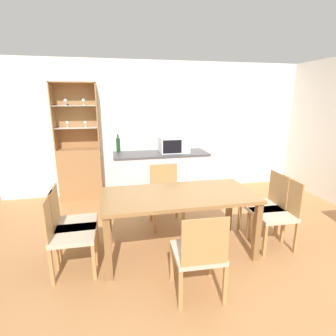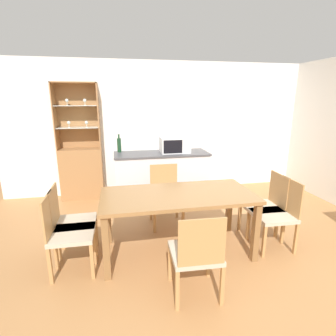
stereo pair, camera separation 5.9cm
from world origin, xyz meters
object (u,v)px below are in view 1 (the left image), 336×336
display_cabinet (80,166)px  dining_chair_head_far (166,195)px  microwave (174,145)px  dining_chair_side_left_near (69,234)px  dining_chair_side_right_near (277,213)px  dining_chair_head_near (199,254)px  wine_bottle (118,145)px  dining_chair_side_right_far (265,205)px  dining_chair_side_left_far (72,223)px  dining_table (179,201)px

display_cabinet → dining_chair_head_far: size_ratio=2.40×
microwave → dining_chair_side_left_near: bearing=-131.5°
dining_chair_side_right_near → microwave: (-0.92, 1.78, 0.61)m
dining_chair_head_far → dining_chair_head_near: bearing=90.3°
dining_chair_side_left_near → wine_bottle: (0.61, 1.98, 0.60)m
dining_chair_side_right_far → microwave: bearing=33.3°
dining_chair_head_near → microwave: microwave is taller
display_cabinet → dining_chair_head_far: 1.95m
dining_chair_side_left_far → microwave: bearing=133.0°
dining_table → dining_chair_head_far: 0.81m
dining_chair_head_near → dining_table: bearing=92.3°
dining_chair_side_right_far → dining_chair_head_far: bearing=64.7°
dining_chair_side_left_far → dining_chair_head_far: 1.41m
dining_chair_head_far → microwave: bearing=-110.2°
display_cabinet → dining_chair_side_right_far: bearing=-38.1°
dining_chair_side_right_far → dining_chair_side_left_far: size_ratio=1.00×
dining_chair_head_far → microwave: 1.11m
dining_table → dining_chair_head_far: bearing=90.0°
dining_chair_side_right_near → wine_bottle: size_ratio=2.78×
dining_chair_side_left_near → microwave: size_ratio=1.75×
dining_chair_head_near → dining_chair_side_right_far: 1.54m
dining_chair_side_right_far → microwave: 1.88m
dining_chair_head_far → wine_bottle: 1.39m
dining_table → dining_chair_side_right_far: 1.27m
dining_chair_side_right_far → wine_bottle: wine_bottle is taller
dining_chair_side_right_far → wine_bottle: (-1.89, 1.72, 0.60)m
dining_chair_head_far → microwave: microwave is taller
dining_chair_side_left_near → dining_chair_side_right_far: 2.51m
dining_chair_side_right_near → wine_bottle: 2.80m
dining_chair_head_far → wine_bottle: (-0.64, 1.07, 0.60)m
microwave → dining_chair_side_right_far: bearing=-59.0°
display_cabinet → dining_chair_side_right_near: 3.47m
dining_chair_side_right_near → wine_bottle: (-1.89, 1.98, 0.60)m
dining_chair_side_left_far → microwave: 2.27m
dining_table → wine_bottle: bearing=109.1°
dining_chair_side_right_far → dining_chair_head_far: size_ratio=1.00×
dining_chair_side_left_near → dining_chair_head_far: bearing=126.6°
microwave → wine_bottle: bearing=168.6°
dining_chair_head_near → wine_bottle: 2.77m
dining_chair_side_right_far → dining_chair_side_right_near: bearing=-177.7°
dining_table → wine_bottle: (-0.64, 1.85, 0.38)m
dining_chair_side_left_near → microwave: 2.45m
dining_chair_side_right_near → dining_chair_head_near: same height
dining_chair_head_near → display_cabinet: bearing=117.1°
dining_chair_head_far → dining_chair_side_right_far: bearing=152.8°
dining_chair_side_left_near → dining_chair_side_right_near: bearing=90.5°
dining_chair_head_near → dining_chair_side_left_far: size_ratio=1.00×
display_cabinet → dining_table: 2.55m
display_cabinet → dining_chair_head_near: 3.24m
dining_chair_side_right_near → dining_chair_side_left_far: bearing=85.8°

